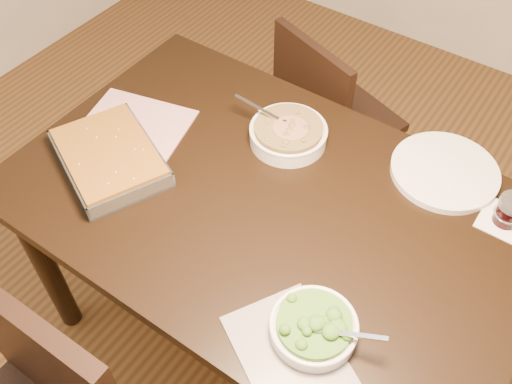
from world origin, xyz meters
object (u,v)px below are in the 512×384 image
(broccoli_bowl, at_px, (314,327))
(dinner_plate, at_px, (445,171))
(table, at_px, (267,222))
(baking_dish, at_px, (110,158))
(chair_far, at_px, (327,115))
(wine_tumbler, at_px, (510,210))
(stew_bowl, at_px, (288,133))

(broccoli_bowl, bearing_deg, dinner_plate, 85.43)
(table, height_order, broccoli_bowl, broccoli_bowl)
(baking_dish, height_order, dinner_plate, baking_dish)
(broccoli_bowl, relative_size, chair_far, 0.27)
(baking_dish, height_order, chair_far, chair_far)
(baking_dish, distance_m, chair_far, 0.92)
(table, xyz_separation_m, wine_tumbler, (0.54, 0.29, 0.14))
(dinner_plate, bearing_deg, table, -134.14)
(wine_tumbler, bearing_deg, broccoli_bowl, -113.84)
(broccoli_bowl, bearing_deg, table, 138.72)
(table, xyz_separation_m, broccoli_bowl, (0.30, -0.26, 0.12))
(baking_dish, relative_size, chair_far, 0.50)
(table, xyz_separation_m, dinner_plate, (0.35, 0.36, 0.11))
(wine_tumbler, relative_size, chair_far, 0.10)
(table, height_order, chair_far, chair_far)
(broccoli_bowl, height_order, dinner_plate, broccoli_bowl)
(broccoli_bowl, relative_size, dinner_plate, 0.74)
(broccoli_bowl, relative_size, baking_dish, 0.54)
(stew_bowl, height_order, baking_dish, stew_bowl)
(stew_bowl, relative_size, baking_dish, 0.62)
(stew_bowl, distance_m, baking_dish, 0.51)
(baking_dish, bearing_deg, dinner_plate, 57.64)
(table, distance_m, stew_bowl, 0.27)
(table, xyz_separation_m, baking_dish, (-0.44, -0.15, 0.12))
(stew_bowl, bearing_deg, broccoli_bowl, -51.97)
(table, distance_m, chair_far, 0.73)
(table, bearing_deg, dinner_plate, 45.86)
(table, relative_size, stew_bowl, 5.54)
(baking_dish, bearing_deg, broccoli_bowl, 15.80)
(dinner_plate, bearing_deg, wine_tumbler, -19.35)
(dinner_plate, relative_size, chair_far, 0.36)
(broccoli_bowl, bearing_deg, baking_dish, 170.97)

